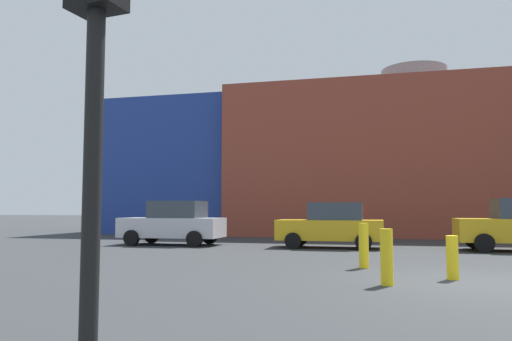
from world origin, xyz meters
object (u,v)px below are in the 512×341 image
at_px(parked_car_0, 174,223).
at_px(bollard_yellow_1, 387,257).
at_px(bollard_yellow_0, 452,258).
at_px(traffic_light_near_left, 94,19).
at_px(parked_car_1, 331,225).
at_px(bollard_yellow_2, 364,245).

distance_m(parked_car_0, bollard_yellow_1, 12.23).
relative_size(parked_car_0, bollard_yellow_0, 4.57).
height_order(traffic_light_near_left, bollard_yellow_0, traffic_light_near_left).
distance_m(parked_car_1, bollard_yellow_1, 9.20).
relative_size(parked_car_0, traffic_light_near_left, 1.13).
height_order(bollard_yellow_0, bollard_yellow_2, bollard_yellow_2).
bearing_deg(parked_car_1, traffic_light_near_left, 89.67).
bearing_deg(bollard_yellow_2, bollard_yellow_0, -41.31).
distance_m(bollard_yellow_0, bollard_yellow_1, 1.75).
bearing_deg(bollard_yellow_2, parked_car_1, 102.21).
bearing_deg(parked_car_1, bollard_yellow_1, 101.64).
bearing_deg(traffic_light_near_left, bollard_yellow_2, 179.35).
distance_m(bollard_yellow_0, bollard_yellow_2, 2.45).
bearing_deg(bollard_yellow_0, bollard_yellow_1, -139.56).
height_order(parked_car_1, bollard_yellow_2, parked_car_1).
height_order(parked_car_1, bollard_yellow_0, parked_car_1).
relative_size(bollard_yellow_1, bollard_yellow_2, 0.97).
relative_size(traffic_light_near_left, bollard_yellow_1, 3.41).
height_order(bollard_yellow_0, bollard_yellow_1, bollard_yellow_1).
height_order(parked_car_0, parked_car_1, parked_car_0).
xyz_separation_m(parked_car_1, bollard_yellow_1, (1.86, -9.00, -0.31)).
xyz_separation_m(parked_car_0, parked_car_1, (6.41, 0.00, -0.04)).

